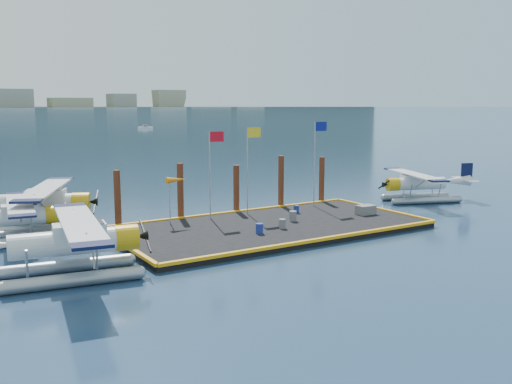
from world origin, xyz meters
TOP-DOWN VIEW (x-y plane):
  - ground at (0.00, 0.00)m, footprint 4000.00×4000.00m
  - dock at (0.00, 0.00)m, footprint 20.00×10.00m
  - dock_bumpers at (0.00, 0.00)m, footprint 20.25×10.25m
  - far_backdrop at (239.91, 1737.52)m, footprint 3050.00×2050.00m
  - seaplane_a at (-13.83, -3.77)m, footprint 9.60×10.54m
  - seaplane_b at (-14.91, 5.35)m, footprint 8.23×9.07m
  - seaplane_c at (-12.89, 8.04)m, footprint 9.82×10.30m
  - seaplane_d at (16.57, 2.57)m, footprint 8.39×8.91m
  - drum_1 at (-0.02, -1.38)m, footprint 0.43×0.43m
  - drum_2 at (1.88, 0.12)m, footprint 0.49×0.49m
  - drum_3 at (-2.01, -1.80)m, footprint 0.44×0.44m
  - drum_4 at (3.80, 2.38)m, footprint 0.39×0.39m
  - crate at (7.72, -0.70)m, footprint 1.31×0.87m
  - flagpole_red at (-2.29, 3.80)m, footprint 1.14×0.08m
  - flagpole_yellow at (0.70, 3.80)m, footprint 1.14×0.08m
  - flagpole_blue at (6.70, 3.80)m, footprint 1.14×0.08m
  - windsock at (-5.03, 3.80)m, footprint 1.40×0.44m
  - piling_0 at (-8.50, 5.40)m, footprint 0.44×0.44m
  - piling_1 at (-4.00, 5.40)m, footprint 0.44×0.44m
  - piling_2 at (0.50, 5.40)m, footprint 0.44×0.44m
  - piling_3 at (4.50, 5.40)m, footprint 0.44×0.44m
  - piling_4 at (8.50, 5.40)m, footprint 0.44×0.44m

SIDE VIEW (x-z plane):
  - ground at x=0.00m, z-range 0.00..0.00m
  - dock at x=0.00m, z-range 0.00..0.40m
  - dock_bumpers at x=0.00m, z-range 0.40..0.58m
  - drum_4 at x=3.80m, z-range 0.40..0.95m
  - drum_1 at x=-0.02m, z-range 0.40..1.01m
  - drum_3 at x=-2.01m, z-range 0.40..1.03m
  - crate at x=7.72m, z-range 0.40..1.06m
  - drum_2 at x=1.88m, z-range 0.40..1.09m
  - seaplane_b at x=-14.91m, z-range -0.21..3.00m
  - seaplane_d at x=16.57m, z-range -0.21..3.00m
  - seaplane_a at x=-13.83m, z-range -0.24..3.48m
  - seaplane_c at x=-12.89m, z-range -0.24..3.53m
  - piling_2 at x=0.50m, z-range 0.00..3.80m
  - piling_0 at x=-8.50m, z-range 0.00..4.00m
  - piling_4 at x=8.50m, z-range 0.00..4.00m
  - piling_1 at x=-4.00m, z-range 0.00..4.20m
  - piling_3 at x=4.50m, z-range 0.00..4.30m
  - windsock at x=-5.03m, z-range 1.67..4.79m
  - flagpole_red at x=-2.29m, z-range 1.40..7.40m
  - flagpole_yellow at x=0.70m, z-range 1.41..7.61m
  - flagpole_blue at x=6.70m, z-range 1.44..7.94m
  - far_backdrop at x=239.91m, z-range -395.55..414.45m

